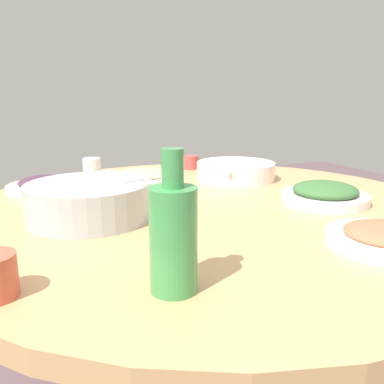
{
  "coord_description": "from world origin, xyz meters",
  "views": [
    {
      "loc": [
        -0.47,
        -0.94,
        1.04
      ],
      "look_at": [
        -0.02,
        0.07,
        0.77
      ],
      "focal_mm": 37.91,
      "sensor_mm": 36.0,
      "label": 1
    }
  ],
  "objects_px": {
    "dish_noodles": "(145,176)",
    "soup_bowl": "(236,171)",
    "round_dining_table": "(209,248)",
    "dish_greens": "(325,194)",
    "rice_bowl": "(89,200)",
    "tea_cup_far": "(190,162)",
    "dish_eggplant": "(44,185)",
    "green_bottle": "(173,236)",
    "tea_cup_near": "(92,168)"
  },
  "relations": [
    {
      "from": "rice_bowl",
      "to": "dish_noodles",
      "type": "bearing_deg",
      "value": 55.51
    },
    {
      "from": "rice_bowl",
      "to": "tea_cup_far",
      "type": "distance_m",
      "value": 0.71
    },
    {
      "from": "dish_eggplant",
      "to": "green_bottle",
      "type": "relative_size",
      "value": 1.01
    },
    {
      "from": "rice_bowl",
      "to": "dish_eggplant",
      "type": "xyz_separation_m",
      "value": [
        -0.08,
        0.35,
        -0.03
      ]
    },
    {
      "from": "round_dining_table",
      "to": "green_bottle",
      "type": "distance_m",
      "value": 0.53
    },
    {
      "from": "round_dining_table",
      "to": "tea_cup_near",
      "type": "height_order",
      "value": "tea_cup_near"
    },
    {
      "from": "dish_eggplant",
      "to": "green_bottle",
      "type": "xyz_separation_m",
      "value": [
        0.13,
        -0.78,
        0.07
      ]
    },
    {
      "from": "tea_cup_far",
      "to": "soup_bowl",
      "type": "bearing_deg",
      "value": -76.29
    },
    {
      "from": "tea_cup_far",
      "to": "round_dining_table",
      "type": "bearing_deg",
      "value": -108.43
    },
    {
      "from": "dish_greens",
      "to": "rice_bowl",
      "type": "bearing_deg",
      "value": 169.8
    },
    {
      "from": "soup_bowl",
      "to": "green_bottle",
      "type": "xyz_separation_m",
      "value": [
        -0.5,
        -0.68,
        0.06
      ]
    },
    {
      "from": "round_dining_table",
      "to": "rice_bowl",
      "type": "distance_m",
      "value": 0.36
    },
    {
      "from": "round_dining_table",
      "to": "tea_cup_near",
      "type": "distance_m",
      "value": 0.58
    },
    {
      "from": "dish_noodles",
      "to": "dish_eggplant",
      "type": "bearing_deg",
      "value": -177.12
    },
    {
      "from": "green_bottle",
      "to": "tea_cup_near",
      "type": "distance_m",
      "value": 0.93
    },
    {
      "from": "soup_bowl",
      "to": "dish_eggplant",
      "type": "height_order",
      "value": "soup_bowl"
    },
    {
      "from": "round_dining_table",
      "to": "dish_greens",
      "type": "relative_size",
      "value": 5.7
    },
    {
      "from": "rice_bowl",
      "to": "tea_cup_near",
      "type": "distance_m",
      "value": 0.51
    },
    {
      "from": "rice_bowl",
      "to": "green_bottle",
      "type": "distance_m",
      "value": 0.43
    },
    {
      "from": "green_bottle",
      "to": "rice_bowl",
      "type": "bearing_deg",
      "value": 96.92
    },
    {
      "from": "tea_cup_near",
      "to": "tea_cup_far",
      "type": "height_order",
      "value": "tea_cup_near"
    },
    {
      "from": "dish_greens",
      "to": "tea_cup_near",
      "type": "height_order",
      "value": "tea_cup_near"
    },
    {
      "from": "dish_eggplant",
      "to": "tea_cup_far",
      "type": "distance_m",
      "value": 0.59
    },
    {
      "from": "rice_bowl",
      "to": "dish_eggplant",
      "type": "bearing_deg",
      "value": 102.19
    },
    {
      "from": "round_dining_table",
      "to": "dish_eggplant",
      "type": "distance_m",
      "value": 0.55
    },
    {
      "from": "round_dining_table",
      "to": "tea_cup_near",
      "type": "relative_size",
      "value": 19.53
    },
    {
      "from": "tea_cup_near",
      "to": "dish_greens",
      "type": "bearing_deg",
      "value": -49.61
    },
    {
      "from": "soup_bowl",
      "to": "green_bottle",
      "type": "bearing_deg",
      "value": -126.34
    },
    {
      "from": "soup_bowl",
      "to": "tea_cup_far",
      "type": "height_order",
      "value": "soup_bowl"
    },
    {
      "from": "round_dining_table",
      "to": "tea_cup_far",
      "type": "relative_size",
      "value": 21.31
    },
    {
      "from": "round_dining_table",
      "to": "tea_cup_far",
      "type": "xyz_separation_m",
      "value": [
        0.17,
        0.52,
        0.15
      ]
    },
    {
      "from": "dish_eggplant",
      "to": "tea_cup_near",
      "type": "bearing_deg",
      "value": 39.77
    },
    {
      "from": "dish_eggplant",
      "to": "tea_cup_near",
      "type": "height_order",
      "value": "tea_cup_near"
    },
    {
      "from": "soup_bowl",
      "to": "tea_cup_far",
      "type": "xyz_separation_m",
      "value": [
        -0.06,
        0.25,
        -0.0
      ]
    },
    {
      "from": "rice_bowl",
      "to": "dish_noodles",
      "type": "relative_size",
      "value": 1.21
    },
    {
      "from": "dish_eggplant",
      "to": "dish_greens",
      "type": "distance_m",
      "value": 0.84
    },
    {
      "from": "dish_eggplant",
      "to": "tea_cup_near",
      "type": "xyz_separation_m",
      "value": [
        0.18,
        0.15,
        0.02
      ]
    },
    {
      "from": "dish_eggplant",
      "to": "green_bottle",
      "type": "bearing_deg",
      "value": -80.66
    },
    {
      "from": "rice_bowl",
      "to": "round_dining_table",
      "type": "bearing_deg",
      "value": -1.86
    },
    {
      "from": "round_dining_table",
      "to": "green_bottle",
      "type": "relative_size",
      "value": 6.19
    },
    {
      "from": "soup_bowl",
      "to": "dish_noodles",
      "type": "bearing_deg",
      "value": 159.05
    },
    {
      "from": "rice_bowl",
      "to": "tea_cup_near",
      "type": "relative_size",
      "value": 4.24
    },
    {
      "from": "rice_bowl",
      "to": "soup_bowl",
      "type": "height_order",
      "value": "rice_bowl"
    },
    {
      "from": "dish_noodles",
      "to": "dish_greens",
      "type": "distance_m",
      "value": 0.61
    },
    {
      "from": "dish_eggplant",
      "to": "rice_bowl",
      "type": "bearing_deg",
      "value": -77.81
    },
    {
      "from": "tea_cup_near",
      "to": "dish_eggplant",
      "type": "bearing_deg",
      "value": -140.23
    },
    {
      "from": "dish_noodles",
      "to": "soup_bowl",
      "type": "bearing_deg",
      "value": -20.95
    },
    {
      "from": "dish_noodles",
      "to": "dish_greens",
      "type": "bearing_deg",
      "value": -52.83
    },
    {
      "from": "green_bottle",
      "to": "tea_cup_near",
      "type": "height_order",
      "value": "green_bottle"
    },
    {
      "from": "round_dining_table",
      "to": "dish_greens",
      "type": "height_order",
      "value": "dish_greens"
    }
  ]
}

